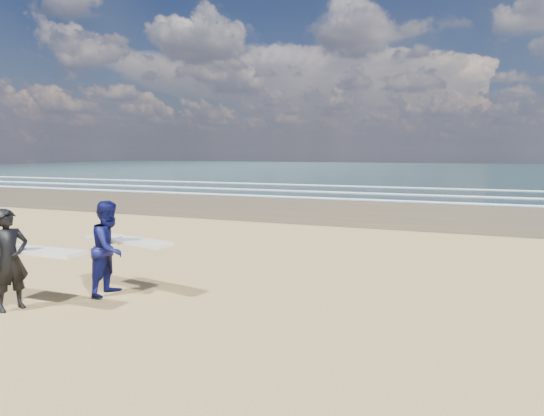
% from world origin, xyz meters
% --- Properties ---
extents(surfer_near, '(2.20, 1.02, 1.92)m').
position_xyz_m(surfer_near, '(-0.52, -0.10, 0.97)').
color(surfer_near, black).
rests_on(surfer_near, ground).
extents(surfer_far, '(2.26, 1.32, 1.97)m').
position_xyz_m(surfer_far, '(0.53, 1.39, 0.99)').
color(surfer_far, '#0C0F45').
rests_on(surfer_far, ground).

